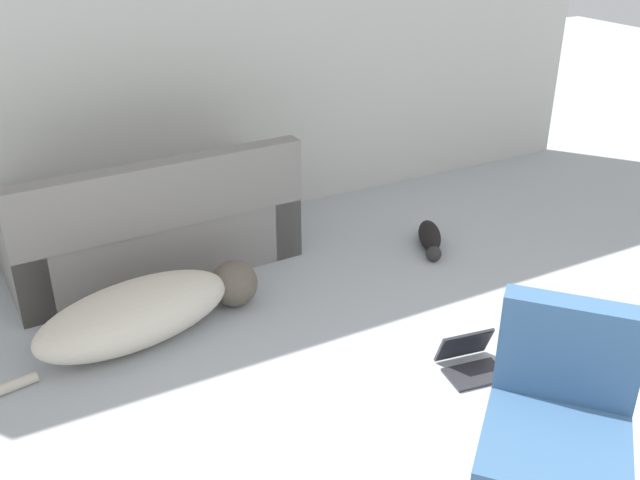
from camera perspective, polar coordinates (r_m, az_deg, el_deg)
wall_back at (r=5.38m, az=-7.65°, el=15.50°), size 6.71×0.06×2.75m
couch at (r=4.97m, az=-13.18°, el=0.80°), size 1.93×0.89×0.86m
dog at (r=4.24m, az=-13.70°, el=-5.53°), size 1.70×0.69×0.37m
cat at (r=5.25m, az=8.79°, el=0.19°), size 0.36×0.56×0.16m
laptop_open at (r=4.02m, az=11.83°, el=-9.16°), size 0.36×0.33×0.21m
side_chair at (r=3.14m, az=18.02°, el=-16.36°), size 0.85×0.84×0.91m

